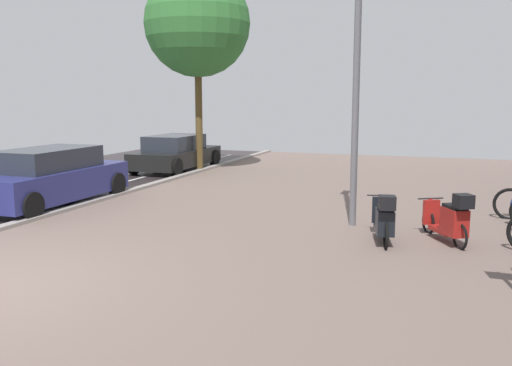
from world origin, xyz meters
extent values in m
cube|color=#78645B|center=(4.80, 0.00, -0.03)|extent=(14.40, 40.00, 0.05)
torus|color=black|center=(7.35, 7.38, 0.33)|extent=(0.72, 0.23, 0.73)
torus|color=black|center=(6.30, 4.46, 0.22)|extent=(0.28, 0.45, 0.48)
torus|color=black|center=(5.72, 5.49, 0.22)|extent=(0.28, 0.45, 0.48)
cube|color=#AE1F1B|center=(6.01, 4.97, 0.20)|extent=(0.57, 0.71, 0.08)
cube|color=#AE1F1B|center=(6.20, 4.64, 0.44)|extent=(0.52, 0.60, 0.49)
cube|color=black|center=(6.20, 4.64, 0.71)|extent=(0.46, 0.54, 0.06)
cylinder|color=#AE1F1B|center=(5.74, 5.46, 0.46)|extent=(0.12, 0.14, 0.49)
cube|color=#AE1F1B|center=(5.77, 5.40, 0.44)|extent=(0.32, 0.23, 0.48)
cylinder|color=black|center=(5.75, 5.44, 0.70)|extent=(0.47, 0.28, 0.03)
cube|color=black|center=(6.33, 4.42, 0.86)|extent=(0.38, 0.38, 0.24)
torus|color=black|center=(5.07, 4.04, 0.23)|extent=(0.16, 0.52, 0.52)
torus|color=black|center=(4.81, 5.22, 0.23)|extent=(0.16, 0.52, 0.52)
cube|color=black|center=(4.94, 4.63, 0.21)|extent=(0.42, 0.72, 0.08)
cube|color=black|center=(5.02, 4.25, 0.43)|extent=(0.41, 0.58, 0.44)
cube|color=black|center=(5.02, 4.25, 0.68)|extent=(0.36, 0.53, 0.06)
cylinder|color=black|center=(4.82, 5.20, 0.49)|extent=(0.09, 0.13, 0.52)
cube|color=black|center=(4.84, 5.12, 0.47)|extent=(0.33, 0.15, 0.51)
cylinder|color=black|center=(4.82, 5.17, 0.75)|extent=(0.51, 0.14, 0.03)
cube|color=black|center=(5.08, 3.99, 0.83)|extent=(0.33, 0.33, 0.24)
cube|color=navy|center=(-3.26, 5.40, 0.53)|extent=(1.71, 4.28, 0.72)
cube|color=#282D38|center=(-3.26, 5.35, 1.15)|extent=(1.44, 2.54, 0.52)
cylinder|color=black|center=(-4.07, 7.02, 0.31)|extent=(0.20, 0.62, 0.62)
cylinder|color=black|center=(-2.44, 7.02, 0.31)|extent=(0.20, 0.62, 0.62)
cylinder|color=black|center=(-2.44, 3.78, 0.31)|extent=(0.20, 0.62, 0.62)
cube|color=black|center=(-3.45, 12.41, 0.46)|extent=(1.73, 4.21, 0.57)
cube|color=#282D38|center=(-3.45, 12.30, 1.01)|extent=(1.45, 2.33, 0.53)
cylinder|color=black|center=(-4.28, 13.99, 0.31)|extent=(0.20, 0.62, 0.62)
cylinder|color=black|center=(-2.63, 13.99, 0.31)|extent=(0.20, 0.62, 0.62)
cylinder|color=black|center=(-4.28, 10.82, 0.31)|extent=(0.20, 0.62, 0.62)
cylinder|color=black|center=(-2.63, 10.82, 0.31)|extent=(0.20, 0.62, 0.62)
cylinder|color=slate|center=(4.21, 5.65, 3.10)|extent=(0.14, 0.14, 6.21)
cylinder|color=brown|center=(-2.54, 12.45, 1.95)|extent=(0.25, 0.25, 3.89)
sphere|color=#357535|center=(-2.54, 12.45, 5.19)|extent=(3.71, 3.71, 3.71)
camera|label=1|loc=(6.10, -5.66, 2.65)|focal=38.83mm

